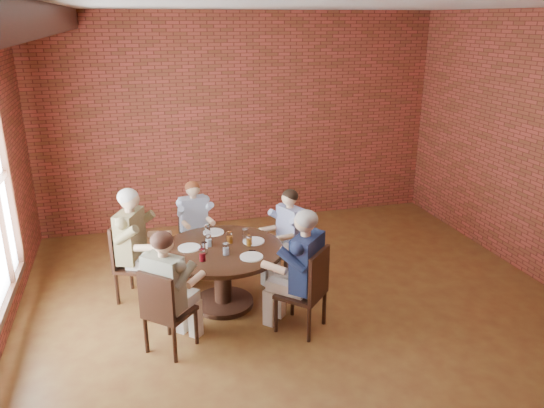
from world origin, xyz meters
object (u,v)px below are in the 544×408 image
object	(u,v)px
dining_table	(222,265)
diner_b	(195,226)
chair_c	(130,258)
diner_c	(136,245)
chair_a	(291,245)
diner_d	(169,291)
diner_e	(301,271)
diner_a	(287,237)
smartphone	(251,253)
chair_d	(164,309)
chair_b	(194,233)
chair_e	(309,288)

from	to	relation	value
dining_table	diner_b	world-z (taller)	diner_b
chair_c	diner_c	bearing A→B (deg)	-90.00
dining_table	chair_a	bearing A→B (deg)	22.98
diner_c	diner_d	xyz separation A→B (m)	(0.28, -1.18, -0.04)
diner_e	diner_a	bearing A→B (deg)	-144.86
chair_a	diner_d	bearing A→B (deg)	-78.40
chair_a	smartphone	distance (m)	0.99
chair_d	diner_e	bearing A→B (deg)	-134.27
diner_e	smartphone	xyz separation A→B (m)	(-0.44, 0.48, 0.05)
chair_b	chair_e	xyz separation A→B (m)	(0.98, -1.99, 0.04)
chair_d	diner_d	bearing A→B (deg)	-90.00
chair_c	chair_d	bearing A→B (deg)	-141.46
chair_c	chair_b	bearing A→B (deg)	-25.60
diner_d	smartphone	distance (m)	1.10
chair_a	diner_e	bearing A→B (deg)	-35.39
chair_d	diner_d	size ratio (longest dim) A/B	0.70
diner_e	dining_table	bearing A→B (deg)	-90.00
diner_d	chair_b	bearing A→B (deg)	-61.69
dining_table	diner_b	size ratio (longest dim) A/B	1.17
smartphone	chair_c	bearing A→B (deg)	174.03
diner_a	chair_c	world-z (taller)	diner_a
diner_a	chair_c	size ratio (longest dim) A/B	1.28
chair_a	diner_e	distance (m)	1.19
chair_b	chair_e	bearing A→B (deg)	-72.12
chair_b	smartphone	size ratio (longest dim) A/B	5.83
chair_e	chair_d	bearing A→B (deg)	-45.35
dining_table	chair_a	xyz separation A→B (m)	(0.99, 0.42, -0.04)
dining_table	diner_c	xyz separation A→B (m)	(-0.96, 0.45, 0.18)
chair_b	chair_c	size ratio (longest dim) A/B	0.90
diner_a	chair_b	size ratio (longest dim) A/B	1.43
diner_a	chair_b	distance (m)	1.37
dining_table	diner_a	world-z (taller)	diner_a
chair_c	chair_d	world-z (taller)	chair_c
chair_a	chair_e	xyz separation A→B (m)	(-0.18, -1.21, 0.04)
diner_a	diner_b	size ratio (longest dim) A/B	1.02
chair_c	smartphone	bearing A→B (deg)	-93.32
diner_a	chair_d	size ratio (longest dim) A/B	1.34
diner_a	dining_table	bearing A→B (deg)	-90.00
dining_table	chair_e	xyz separation A→B (m)	(0.80, -0.79, -0.00)
dining_table	diner_c	bearing A→B (deg)	154.90
diner_a	diner_c	world-z (taller)	diner_c
chair_e	chair_b	bearing A→B (deg)	-109.34
dining_table	diner_d	world-z (taller)	diner_d
smartphone	diner_b	bearing A→B (deg)	131.15
chair_d	chair_e	size ratio (longest dim) A/B	0.96
diner_c	chair_b	bearing A→B (deg)	-21.03
dining_table	smartphone	size ratio (longest dim) A/B	9.54
diner_b	diner_c	bearing A→B (deg)	-147.59
dining_table	diner_b	bearing A→B (deg)	98.31
chair_c	chair_d	distance (m)	1.32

